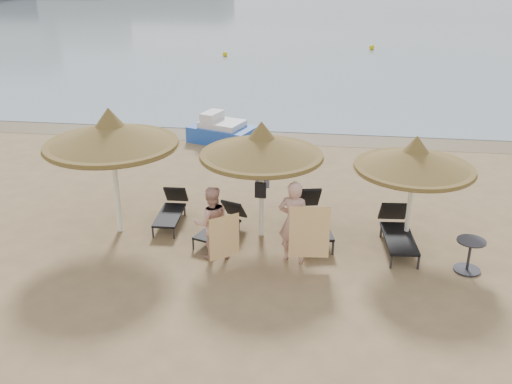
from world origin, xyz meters
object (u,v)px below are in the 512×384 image
Objects in this scene: lounger_near_right at (311,217)px; lounger_far_right at (397,230)px; palapa_right at (415,159)px; person_left at (211,217)px; palapa_left at (111,134)px; lounger_far_left at (171,209)px; lounger_near_left at (222,223)px; side_table at (469,257)px; palapa_center at (262,146)px; person_right at (294,215)px; pedal_boat at (222,131)px.

lounger_near_right is 1.10× the size of lounger_far_right.
lounger_far_right is at bearing -156.30° from palapa_right.
palapa_right reaches higher than person_left.
lounger_far_left is at bearing 30.88° from palapa_left.
lounger_near_left is 5.55m from side_table.
lounger_near_left is 0.79× the size of lounger_near_right.
lounger_far_right is at bearing 146.10° from side_table.
palapa_center is 1.98m from person_left.
palapa_right is at bearing 138.72° from side_table.
person_right is 8.66m from pedal_boat.
person_left is (-4.34, -1.17, -1.13)m from palapa_right.
side_table is at bearing -5.83° from palapa_left.
palapa_left is 5.05m from lounger_near_right.
person_right is at bearing -49.36° from pedal_boat.
lounger_far_left reaches higher than lounger_near_left.
person_right is (1.75, -0.91, 0.76)m from lounger_near_left.
person_right reaches higher than side_table.
palapa_left reaches higher than lounger_near_right.
person_left is (-5.52, -0.13, 0.63)m from side_table.
lounger_far_right is (5.49, -0.54, 0.05)m from lounger_far_left.
palapa_center is 1.66× the size of lounger_far_left.
palapa_right is (3.39, -0.01, -0.15)m from palapa_center.
lounger_far_right is 1.69m from side_table.
pedal_boat reaches higher than lounger_near_left.
lounger_near_left is 0.87× the size of lounger_far_right.
palapa_right is at bearing 22.51° from lounger_near_left.
palapa_left is 7.56m from pedal_boat.
palapa_right reaches higher than pedal_boat.
palapa_right is at bearing -31.48° from pedal_boat.
side_table is at bearing -30.06° from pedal_boat.
lounger_near_right is at bearing 6.52° from palapa_left.
lounger_far_left is 5.52m from lounger_far_right.
palapa_center reaches higher than pedal_boat.
lounger_near_right is 1.01× the size of person_right.
pedal_boat is (-5.69, 6.96, -1.72)m from palapa_right.
pedal_boat is at bearing 121.36° from lounger_near_left.
palapa_left is 1.09× the size of palapa_center.
lounger_far_left is 2.35× the size of side_table.
palapa_center is at bearing -178.93° from lounger_near_right.
palapa_left is 3.45m from palapa_center.
pedal_boat reaches higher than lounger_far_left.
palapa_center is at bearing -13.08° from lounger_far_left.
pedal_boat is (-1.35, 8.13, -0.59)m from person_left.
person_right is at bearing -28.29° from lounger_far_left.
lounger_far_left is 2.21m from person_left.
person_left is 8.26m from pedal_boat.
lounger_near_right is at bearing -4.96° from lounger_far_left.
palapa_center is 3.04m from lounger_far_left.
side_table is (5.48, -0.88, 0.01)m from lounger_near_left.
lounger_near_right is at bearing 158.53° from side_table.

